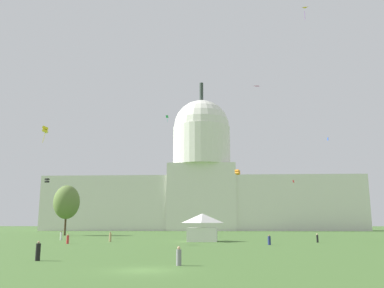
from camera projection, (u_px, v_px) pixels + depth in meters
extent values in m
plane|color=#42662D|center=(144.00, 270.00, 28.78)|extent=(800.00, 800.00, 0.00)
cube|color=silver|center=(124.00, 204.00, 183.79)|extent=(70.82, 18.75, 23.88)
cube|color=silver|center=(281.00, 203.00, 180.12)|extent=(70.82, 18.75, 23.88)
cube|color=silver|center=(202.00, 198.00, 182.46)|extent=(29.87, 20.62, 29.16)
cylinder|color=silver|center=(202.00, 147.00, 186.98)|extent=(26.26, 26.26, 17.86)
sphere|color=silver|center=(202.00, 128.00, 188.69)|extent=(25.83, 25.83, 25.83)
cylinder|color=#2D3833|center=(201.00, 92.00, 192.04)|extent=(1.80, 1.80, 9.00)
cube|color=white|center=(203.00, 235.00, 74.26)|extent=(5.53, 5.84, 2.48)
pyramid|color=white|center=(202.00, 218.00, 74.82)|extent=(5.80, 6.14, 1.71)
cylinder|color=#42301E|center=(65.00, 224.00, 109.65)|extent=(0.53, 0.53, 6.21)
ellipsoid|color=olive|center=(67.00, 202.00, 110.77)|extent=(9.42, 9.28, 9.17)
cylinder|color=gray|center=(179.00, 258.00, 32.11)|extent=(0.59, 0.59, 1.25)
sphere|color=tan|center=(179.00, 248.00, 32.25)|extent=(0.35, 0.35, 0.25)
cylinder|color=navy|center=(269.00, 241.00, 62.41)|extent=(0.63, 0.63, 1.30)
sphere|color=#A37556|center=(269.00, 236.00, 62.56)|extent=(0.31, 0.31, 0.23)
cylinder|color=red|center=(68.00, 240.00, 65.68)|extent=(0.56, 0.56, 1.31)
sphere|color=tan|center=(68.00, 235.00, 65.83)|extent=(0.36, 0.36, 0.26)
cylinder|color=black|center=(317.00, 239.00, 69.85)|extent=(0.36, 0.36, 1.27)
sphere|color=beige|center=(317.00, 234.00, 70.00)|extent=(0.27, 0.27, 0.26)
cylinder|color=tan|center=(110.00, 237.00, 72.92)|extent=(0.56, 0.56, 1.53)
sphere|color=brown|center=(110.00, 232.00, 73.08)|extent=(0.27, 0.27, 0.21)
cylinder|color=black|center=(38.00, 252.00, 36.26)|extent=(0.59, 0.59, 1.51)
sphere|color=tan|center=(39.00, 242.00, 36.42)|extent=(0.30, 0.30, 0.21)
cylinder|color=silver|center=(61.00, 236.00, 79.43)|extent=(0.53, 0.53, 1.51)
sphere|color=brown|center=(61.00, 232.00, 79.60)|extent=(0.30, 0.30, 0.23)
cube|color=orange|center=(238.00, 173.00, 101.69)|extent=(1.43, 1.46, 0.75)
cube|color=orange|center=(237.00, 171.00, 101.79)|extent=(1.43, 1.46, 0.75)
cube|color=black|center=(47.00, 182.00, 92.91)|extent=(0.99, 0.98, 0.39)
cube|color=black|center=(47.00, 179.00, 93.02)|extent=(0.99, 0.98, 0.39)
cube|color=red|center=(293.00, 181.00, 134.27)|extent=(0.60, 0.61, 0.88)
cube|color=yellow|center=(45.00, 131.00, 67.82)|extent=(1.11, 1.05, 0.66)
cube|color=yellow|center=(45.00, 128.00, 67.92)|extent=(1.11, 1.05, 0.66)
cylinder|color=yellow|center=(44.00, 137.00, 67.62)|extent=(0.33, 0.25, 1.83)
pyramid|color=gold|center=(305.00, 10.00, 99.54)|extent=(1.26, 0.95, 0.18)
cylinder|color=purple|center=(305.00, 15.00, 98.86)|extent=(0.14, 0.23, 2.16)
cube|color=green|center=(167.00, 117.00, 168.05)|extent=(1.18, 0.63, 1.31)
cylinder|color=teal|center=(167.00, 120.00, 167.74)|extent=(0.19, 0.33, 1.90)
pyramid|color=#D1339E|center=(258.00, 87.00, 87.18)|extent=(1.42, 1.19, 0.31)
cube|color=blue|center=(328.00, 139.00, 121.61)|extent=(0.18, 0.83, 0.96)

